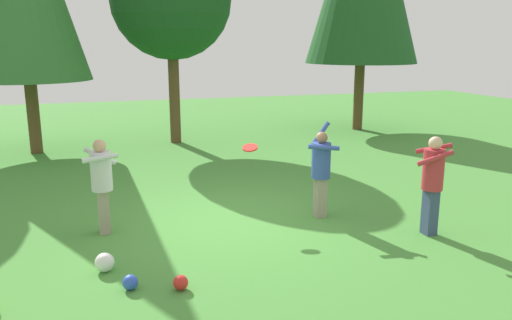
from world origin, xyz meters
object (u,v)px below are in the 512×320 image
person_thrower (321,167)px  person_catcher (102,179)px  person_bystander (433,177)px  ball_white (105,262)px  ball_red (181,283)px  ball_blue (130,282)px  frisbee (250,148)px

person_thrower → person_catcher: 3.77m
person_thrower → person_bystander: size_ratio=1.05×
person_catcher → ball_white: bearing=-91.2°
ball_red → ball_white: (-0.92, 0.86, 0.04)m
ball_white → ball_red: bearing=-43.1°
person_bystander → ball_blue: bearing=38.5°
ball_blue → ball_red: bearing=-17.9°
person_bystander → frisbee: size_ratio=4.44×
person_catcher → ball_blue: size_ratio=7.88×
ball_blue → ball_red: ball_blue is taller
frisbee → person_bystander: bearing=-32.6°
ball_white → frisbee: bearing=30.2°
person_bystander → person_catcher: bearing=14.4°
person_catcher → ball_blue: 2.35m
frisbee → ball_red: bearing=-125.1°
person_bystander → ball_white: bearing=30.9°
person_bystander → ball_white: size_ratio=6.16×
ball_white → person_thrower: bearing=17.4°
person_bystander → ball_white: (-5.17, 0.15, -0.84)m
person_bystander → ball_red: person_bystander is taller
ball_red → person_bystander: bearing=9.4°
person_bystander → ball_white: 5.24m
person_thrower → ball_blue: (-3.51, -1.85, -0.83)m
person_catcher → frisbee: bearing=-0.0°
person_thrower → ball_white: 4.06m
frisbee → ball_white: 3.20m
ball_red → ball_white: size_ratio=0.74×
person_bystander → person_thrower: bearing=-12.0°
ball_blue → person_thrower: bearing=27.8°
person_bystander → frisbee: bearing=0.0°
person_thrower → ball_red: 3.64m
person_thrower → ball_white: bearing=31.6°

